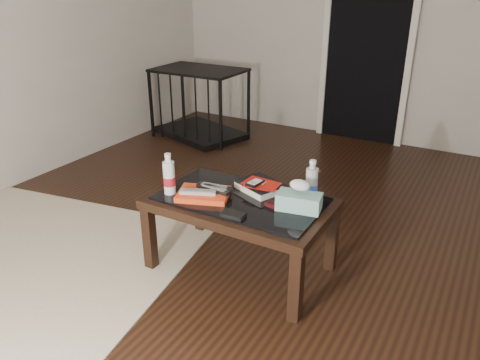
# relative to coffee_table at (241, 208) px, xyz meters

# --- Properties ---
(ground) EXTENTS (5.00, 5.00, 0.00)m
(ground) POSITION_rel_coffee_table_xyz_m (0.29, 0.23, -0.40)
(ground) COLOR black
(ground) RESTS_ON ground
(doorway) EXTENTS (0.90, 0.08, 2.07)m
(doorway) POSITION_rel_coffee_table_xyz_m (-0.11, 2.70, 0.63)
(doorway) COLOR black
(doorway) RESTS_ON ground
(coffee_table) EXTENTS (1.00, 0.60, 0.46)m
(coffee_table) POSITION_rel_coffee_table_xyz_m (0.00, 0.00, 0.00)
(coffee_table) COLOR black
(coffee_table) RESTS_ON ground
(rug) EXTENTS (2.21, 1.80, 0.01)m
(rug) POSITION_rel_coffee_table_xyz_m (-1.24, -0.57, -0.39)
(rug) COLOR beige
(rug) RESTS_ON ground
(pet_crate) EXTENTS (1.04, 0.85, 0.71)m
(pet_crate) POSITION_rel_coffee_table_xyz_m (-1.61, 1.95, -0.17)
(pet_crate) COLOR black
(pet_crate) RESTS_ON ground
(magazines) EXTENTS (0.34, 0.29, 0.03)m
(magazines) POSITION_rel_coffee_table_xyz_m (-0.19, -0.09, 0.08)
(magazines) COLOR #F14116
(magazines) RESTS_ON coffee_table
(remote_silver) EXTENTS (0.20, 0.13, 0.02)m
(remote_silver) POSITION_rel_coffee_table_xyz_m (-0.20, -0.12, 0.11)
(remote_silver) COLOR #A0A1A4
(remote_silver) RESTS_ON magazines
(remote_black_front) EXTENTS (0.20, 0.06, 0.02)m
(remote_black_front) POSITION_rel_coffee_table_xyz_m (-0.14, -0.05, 0.11)
(remote_black_front) COLOR black
(remote_black_front) RESTS_ON magazines
(remote_black_back) EXTENTS (0.20, 0.07, 0.02)m
(remote_black_back) POSITION_rel_coffee_table_xyz_m (-0.16, -0.03, 0.11)
(remote_black_back) COLOR black
(remote_black_back) RESTS_ON magazines
(textbook) EXTENTS (0.31, 0.28, 0.05)m
(textbook) POSITION_rel_coffee_table_xyz_m (0.04, 0.14, 0.09)
(textbook) COLOR black
(textbook) RESTS_ON coffee_table
(dvd_mailers) EXTENTS (0.20, 0.15, 0.01)m
(dvd_mailers) POSITION_rel_coffee_table_xyz_m (0.05, 0.14, 0.11)
(dvd_mailers) COLOR #B7150C
(dvd_mailers) RESTS_ON textbook
(ipod) EXTENTS (0.08, 0.11, 0.02)m
(ipod) POSITION_rel_coffee_table_xyz_m (0.03, 0.10, 0.12)
(ipod) COLOR black
(ipod) RESTS_ON dvd_mailers
(flip_phone) EXTENTS (0.10, 0.07, 0.02)m
(flip_phone) POSITION_rel_coffee_table_xyz_m (0.21, -0.01, 0.08)
(flip_phone) COLOR black
(flip_phone) RESTS_ON coffee_table
(wallet) EXTENTS (0.12, 0.08, 0.02)m
(wallet) POSITION_rel_coffee_table_xyz_m (0.08, -0.21, 0.07)
(wallet) COLOR black
(wallet) RESTS_ON coffee_table
(water_bottle_left) EXTENTS (0.08, 0.08, 0.24)m
(water_bottle_left) POSITION_rel_coffee_table_xyz_m (-0.38, -0.15, 0.18)
(water_bottle_left) COLOR white
(water_bottle_left) RESTS_ON coffee_table
(water_bottle_right) EXTENTS (0.07, 0.07, 0.24)m
(water_bottle_right) POSITION_rel_coffee_table_xyz_m (0.35, 0.16, 0.18)
(water_bottle_right) COLOR #B4B9BF
(water_bottle_right) RESTS_ON coffee_table
(tissue_box) EXTENTS (0.25, 0.16, 0.09)m
(tissue_box) POSITION_rel_coffee_table_xyz_m (0.33, 0.03, 0.11)
(tissue_box) COLOR teal
(tissue_box) RESTS_ON coffee_table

